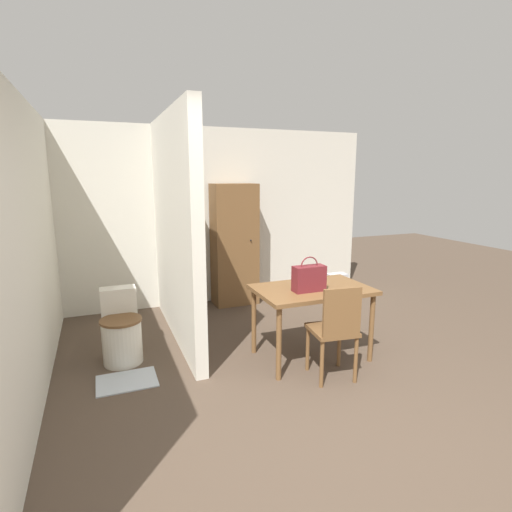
% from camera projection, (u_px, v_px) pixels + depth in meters
% --- Properties ---
extents(ground_plane, '(16.00, 16.00, 0.00)m').
position_uv_depth(ground_plane, '(353.00, 456.00, 2.67)').
color(ground_plane, '#4C3D30').
extents(wall_back, '(4.96, 0.12, 2.50)m').
position_uv_depth(wall_back, '(207.00, 217.00, 5.76)').
color(wall_back, beige).
rests_on(wall_back, ground_plane).
extents(wall_left, '(0.12, 4.61, 2.50)m').
position_uv_depth(wall_left, '(26.00, 248.00, 3.32)').
color(wall_left, beige).
rests_on(wall_left, ground_plane).
extents(partition_wall, '(0.12, 2.25, 2.50)m').
position_uv_depth(partition_wall, '(175.00, 229.00, 4.44)').
color(partition_wall, beige).
rests_on(partition_wall, ground_plane).
extents(dining_table, '(1.13, 0.74, 0.74)m').
position_uv_depth(dining_table, '(312.00, 296.00, 4.00)').
color(dining_table, brown).
rests_on(dining_table, ground_plane).
extents(wooden_chair, '(0.43, 0.43, 0.90)m').
position_uv_depth(wooden_chair, '(335.00, 328.00, 3.57)').
color(wooden_chair, brown).
rests_on(wooden_chair, ground_plane).
extents(toilet, '(0.40, 0.55, 0.71)m').
position_uv_depth(toilet, '(121.00, 332.00, 4.00)').
color(toilet, silver).
rests_on(toilet, ground_plane).
extents(handbag, '(0.32, 0.14, 0.34)m').
position_uv_depth(handbag, '(309.00, 278.00, 3.85)').
color(handbag, maroon).
rests_on(handbag, dining_table).
extents(wooden_cabinet, '(0.62, 0.42, 1.73)m').
position_uv_depth(wooden_cabinet, '(234.00, 245.00, 5.71)').
color(wooden_cabinet, brown).
rests_on(wooden_cabinet, ground_plane).
extents(bath_mat, '(0.53, 0.40, 0.01)m').
position_uv_depth(bath_mat, '(127.00, 381.00, 3.62)').
color(bath_mat, '#B2BCC6').
rests_on(bath_mat, ground_plane).
extents(space_heater, '(0.29, 0.18, 0.42)m').
position_uv_depth(space_heater, '(337.00, 287.00, 5.90)').
color(space_heater, '#BCBCC1').
rests_on(space_heater, ground_plane).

